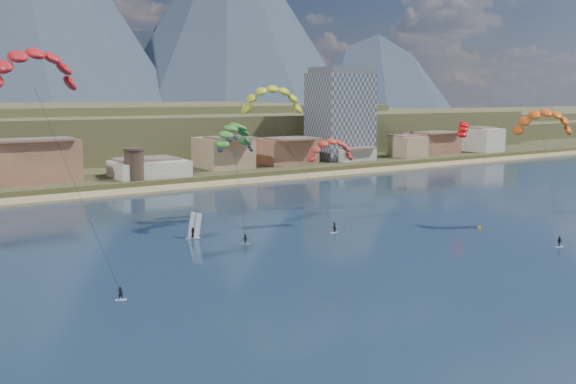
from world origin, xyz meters
The scene contains 14 objects.
ground centered at (0.00, 0.00, 0.00)m, with size 2400.00×2400.00×0.00m, color #0D2131.
beach centered at (0.00, 106.00, 0.25)m, with size 2200.00×12.00×0.90m.
foothills centered at (22.39, 232.47, 9.08)m, with size 940.00×210.00×18.00m.
apartment_tower centered at (85.00, 128.00, 17.82)m, with size 20.00×16.00×32.00m.
watchtower centered at (5.00, 114.00, 6.37)m, with size 5.82×5.82×8.60m.
kitesurfer_red centered at (-34.89, 34.36, 28.28)m, with size 13.49×12.29×31.28m.
kitesurfer_yellow centered at (11.67, 55.15, 24.37)m, with size 13.06×18.91×28.66m.
kitesurfer_orange centered at (50.68, 24.15, 20.33)m, with size 17.07×17.09×25.19m.
kitesurfer_green centered at (2.46, 53.78, 17.87)m, with size 10.38×16.58×21.65m.
distant_kite_dark centered at (7.76, 62.72, 15.50)m, with size 8.06×6.21×18.15m.
distant_kite_orange centered at (18.24, 45.57, 15.16)m, with size 10.14×6.81×18.33m.
distant_kite_red centered at (75.81, 64.95, 16.24)m, with size 8.71×8.16×19.10m.
windsurfer centered at (-6.94, 51.09, 1.40)m, with size 2.58×2.85×4.42m.
buoy centered at (40.78, 29.33, 0.13)m, with size 0.77×0.77×0.77m.
Camera 1 is at (-50.68, -45.18, 24.51)m, focal length 38.66 mm.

